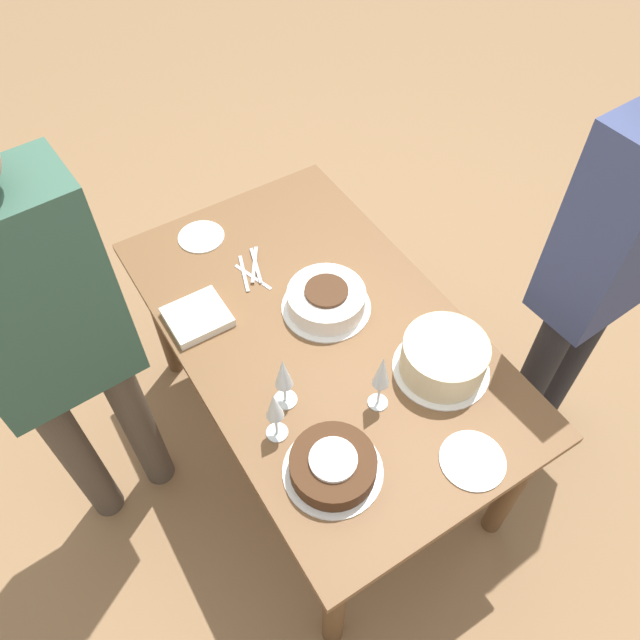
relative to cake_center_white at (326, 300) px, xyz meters
name	(u,v)px	position (x,y,z in m)	size (l,w,h in m)	color
ground_plane	(320,438)	(0.07, -0.07, -0.79)	(12.00, 12.00, 0.00)	#8E6B47
dining_table	(320,350)	(0.07, -0.07, -0.16)	(1.45, 0.87, 0.75)	brown
cake_center_white	(326,300)	(0.00, 0.00, 0.00)	(0.30, 0.30, 0.09)	white
cake_front_chocolate	(333,466)	(0.50, -0.30, -0.01)	(0.28, 0.28, 0.08)	white
cake_back_decorated	(444,358)	(0.39, 0.17, 0.02)	(0.30, 0.30, 0.13)	white
wine_glass_near	(381,373)	(0.39, -0.07, 0.12)	(0.06, 0.06, 0.23)	silver
wine_glass_far	(283,375)	(0.24, -0.29, 0.10)	(0.07, 0.07, 0.21)	silver
wine_glass_extra	(274,408)	(0.32, -0.37, 0.10)	(0.06, 0.06, 0.20)	silver
dessert_plate_left	(201,237)	(-0.52, -0.21, -0.04)	(0.17, 0.17, 0.01)	white
dessert_plate_right	(472,461)	(0.68, 0.05, -0.04)	(0.18, 0.18, 0.01)	white
fork_pile	(252,270)	(-0.28, -0.13, -0.03)	(0.20, 0.13, 0.01)	silver
napkin_stack	(197,317)	(-0.18, -0.38, -0.03)	(0.18, 0.19, 0.03)	silver
person_cutting	(48,334)	(-0.14, -0.80, 0.22)	(0.25, 0.41, 1.67)	#4C4238
person_watching	(613,253)	(0.46, 0.72, 0.22)	(0.24, 0.41, 1.67)	#232328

